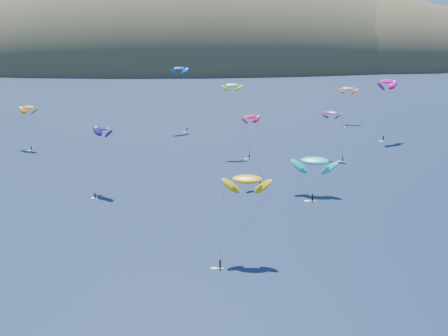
% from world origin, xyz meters
% --- Properties ---
extents(island, '(730.00, 300.00, 210.00)m').
position_xyz_m(island, '(39.40, 562.36, -10.74)').
color(island, '#3D3526').
rests_on(island, ground).
extents(kitesurfer_1, '(8.93, 10.11, 17.30)m').
position_xyz_m(kitesurfer_1, '(-62.31, 155.24, 14.97)').
color(kitesurfer_1, '#B4FF1C').
rests_on(kitesurfer_1, ground).
extents(kitesurfer_2, '(11.66, 9.95, 18.51)m').
position_xyz_m(kitesurfer_2, '(2.29, 42.10, 15.91)').
color(kitesurfer_2, '#B4FF1C').
rests_on(kitesurfer_2, ground).
extents(kitesurfer_3, '(9.33, 10.60, 26.21)m').
position_xyz_m(kitesurfer_3, '(10.16, 137.35, 24.16)').
color(kitesurfer_3, '#B4FF1C').
rests_on(kitesurfer_3, ground).
extents(kitesurfer_4, '(9.09, 10.43, 28.34)m').
position_xyz_m(kitesurfer_4, '(-6.23, 187.53, 25.93)').
color(kitesurfer_4, '#B4FF1C').
rests_on(kitesurfer_4, ground).
extents(kitesurfer_5, '(13.05, 12.94, 12.42)m').
position_xyz_m(kitesurfer_5, '(26.83, 85.40, 9.10)').
color(kitesurfer_5, '#B4FF1C').
rests_on(kitesurfer_5, ground).
extents(kitesurfer_6, '(7.41, 10.44, 17.51)m').
position_xyz_m(kitesurfer_6, '(43.01, 128.02, 15.54)').
color(kitesurfer_6, '#B4FF1C').
rests_on(kitesurfer_6, ground).
extents(kitesurfer_8, '(11.87, 10.34, 25.86)m').
position_xyz_m(kitesurfer_8, '(72.64, 157.48, 22.78)').
color(kitesurfer_8, '#B4FF1C').
rests_on(kitesurfer_8, ground).
extents(kitesurfer_9, '(7.10, 9.63, 21.19)m').
position_xyz_m(kitesurfer_9, '(11.09, 98.74, 19.28)').
color(kitesurfer_9, '#B4FF1C').
rests_on(kitesurfer_9, ground).
extents(kitesurfer_10, '(7.80, 14.16, 19.77)m').
position_xyz_m(kitesurfer_10, '(-30.25, 94.62, 17.49)').
color(kitesurfer_10, '#B4FF1C').
rests_on(kitesurfer_10, ground).
extents(kitesurfer_11, '(9.14, 14.71, 18.03)m').
position_xyz_m(kitesurfer_11, '(69.71, 197.51, 15.63)').
color(kitesurfer_11, '#B4FF1C').
rests_on(kitesurfer_11, ground).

